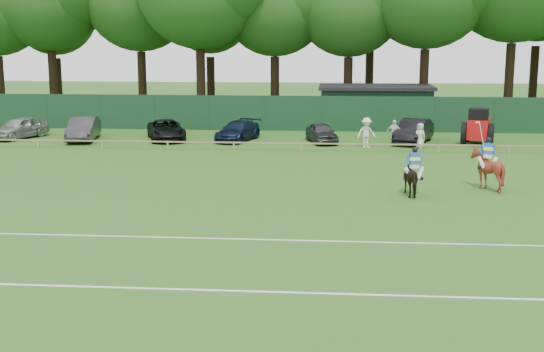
# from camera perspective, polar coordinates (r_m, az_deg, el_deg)

# --- Properties ---
(ground) EXTENTS (160.00, 160.00, 0.00)m
(ground) POSITION_cam_1_polar(r_m,az_deg,el_deg) (25.46, -1.68, -4.37)
(ground) COLOR #1E4C14
(ground) RESTS_ON ground
(horse_dark) EXTENTS (1.11, 1.90, 1.51)m
(horse_dark) POSITION_cam_1_polar(r_m,az_deg,el_deg) (31.49, 11.06, -0.17)
(horse_dark) COLOR black
(horse_dark) RESTS_ON ground
(horse_chestnut) EXTENTS (1.70, 1.85, 1.80)m
(horse_chestnut) POSITION_cam_1_polar(r_m,az_deg,el_deg) (33.47, 16.51, 0.50)
(horse_chestnut) COLOR maroon
(horse_chestnut) RESTS_ON ground
(sedan_silver) EXTENTS (3.18, 4.56, 1.44)m
(sedan_silver) POSITION_cam_1_polar(r_m,az_deg,el_deg) (50.81, -19.21, 3.61)
(sedan_silver) COLOR #A2A5A7
(sedan_silver) RESTS_ON ground
(sedan_grey) EXTENTS (2.33, 4.81, 1.52)m
(sedan_grey) POSITION_cam_1_polar(r_m,az_deg,el_deg) (48.62, -14.59, 3.60)
(sedan_grey) COLOR #323235
(sedan_grey) RESTS_ON ground
(suv_black) EXTENTS (3.55, 5.14, 1.31)m
(suv_black) POSITION_cam_1_polar(r_m,az_deg,el_deg) (47.75, -8.29, 3.58)
(suv_black) COLOR black
(suv_black) RESTS_ON ground
(sedan_navy) EXTENTS (2.95, 4.67, 1.26)m
(sedan_navy) POSITION_cam_1_polar(r_m,az_deg,el_deg) (47.07, -2.69, 3.55)
(sedan_navy) COLOR #101A33
(sedan_navy) RESTS_ON ground
(hatch_grey) EXTENTS (2.41, 3.94, 1.25)m
(hatch_grey) POSITION_cam_1_polar(r_m,az_deg,el_deg) (46.20, 3.92, 3.39)
(hatch_grey) COLOR #333336
(hatch_grey) RESTS_ON ground
(estate_black) EXTENTS (3.07, 4.83, 1.50)m
(estate_black) POSITION_cam_1_polar(r_m,az_deg,el_deg) (46.82, 11.04, 3.47)
(estate_black) COLOR black
(estate_black) RESTS_ON ground
(spectator_left) EXTENTS (1.32, 1.01, 1.81)m
(spectator_left) POSITION_cam_1_polar(r_m,az_deg,el_deg) (44.57, 7.41, 3.40)
(spectator_left) COLOR silver
(spectator_left) RESTS_ON ground
(spectator_mid) EXTENTS (0.98, 0.51, 1.60)m
(spectator_mid) POSITION_cam_1_polar(r_m,az_deg,el_deg) (45.53, 9.54, 3.37)
(spectator_mid) COLOR white
(spectator_mid) RESTS_ON ground
(spectator_right) EXTENTS (0.88, 0.84, 1.52)m
(spectator_right) POSITION_cam_1_polar(r_m,az_deg,el_deg) (44.74, 11.53, 3.11)
(spectator_right) COLOR beige
(spectator_right) RESTS_ON ground
(rider_dark) EXTENTS (0.93, 0.44, 1.41)m
(rider_dark) POSITION_cam_1_polar(r_m,az_deg,el_deg) (31.35, 11.12, 1.08)
(rider_dark) COLOR silver
(rider_dark) RESTS_ON ground
(rider_chestnut) EXTENTS (0.93, 0.65, 2.05)m
(rider_chestnut) POSITION_cam_1_polar(r_m,az_deg,el_deg) (33.33, 16.58, 1.83)
(rider_chestnut) COLOR silver
(rider_chestnut) RESTS_ON ground
(pitch_lines) EXTENTS (60.00, 5.10, 0.01)m
(pitch_lines) POSITION_cam_1_polar(r_m,az_deg,el_deg) (22.13, -2.68, -6.76)
(pitch_lines) COLOR silver
(pitch_lines) RESTS_ON ground
(pitch_rail) EXTENTS (62.10, 0.10, 0.50)m
(pitch_rail) POSITION_cam_1_polar(r_m,az_deg,el_deg) (42.95, 0.97, 2.59)
(pitch_rail) COLOR #997F5B
(pitch_rail) RESTS_ON ground
(perimeter_fence) EXTENTS (92.08, 0.08, 2.50)m
(perimeter_fence) POSITION_cam_1_polar(r_m,az_deg,el_deg) (51.76, 1.62, 4.93)
(perimeter_fence) COLOR #14351E
(perimeter_fence) RESTS_ON ground
(utility_shed) EXTENTS (8.40, 4.40, 3.04)m
(utility_shed) POSITION_cam_1_polar(r_m,az_deg,el_deg) (54.74, 8.11, 5.46)
(utility_shed) COLOR #14331E
(utility_shed) RESTS_ON ground
(tree_row) EXTENTS (96.00, 12.00, 21.00)m
(tree_row) POSITION_cam_1_polar(r_m,az_deg,el_deg) (59.78, 3.95, 4.53)
(tree_row) COLOR #26561C
(tree_row) RESTS_ON ground
(tractor) EXTENTS (2.45, 3.09, 2.28)m
(tractor) POSITION_cam_1_polar(r_m,az_deg,el_deg) (47.00, 15.88, 3.68)
(tractor) COLOR #AC0F12
(tractor) RESTS_ON ground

